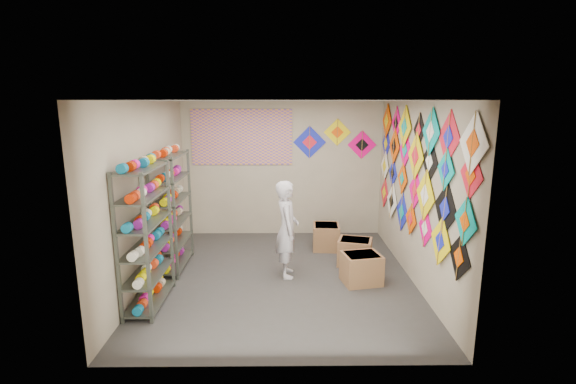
{
  "coord_description": "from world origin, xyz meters",
  "views": [
    {
      "loc": [
        0.04,
        -6.09,
        2.68
      ],
      "look_at": [
        0.1,
        0.3,
        1.3
      ],
      "focal_mm": 26.0,
      "sensor_mm": 36.0,
      "label": 1
    }
  ],
  "objects_px": {
    "shelf_rack_front": "(146,237)",
    "carton_b": "(355,252)",
    "carton_a": "(361,268)",
    "shopkeeper": "(287,229)",
    "carton_c": "(326,237)",
    "shelf_rack_back": "(172,211)"
  },
  "relations": [
    {
      "from": "shelf_rack_front",
      "to": "shopkeeper",
      "type": "relative_size",
      "value": 1.25
    },
    {
      "from": "shopkeeper",
      "to": "carton_a",
      "type": "bearing_deg",
      "value": -108.69
    },
    {
      "from": "shopkeeper",
      "to": "carton_a",
      "type": "xyz_separation_m",
      "value": [
        1.12,
        -0.29,
        -0.53
      ]
    },
    {
      "from": "shelf_rack_front",
      "to": "carton_b",
      "type": "distance_m",
      "value": 3.38
    },
    {
      "from": "shelf_rack_back",
      "to": "carton_a",
      "type": "height_order",
      "value": "shelf_rack_back"
    },
    {
      "from": "carton_c",
      "to": "shopkeeper",
      "type": "bearing_deg",
      "value": -117.52
    },
    {
      "from": "shopkeeper",
      "to": "carton_c",
      "type": "bearing_deg",
      "value": -35.09
    },
    {
      "from": "shelf_rack_front",
      "to": "carton_a",
      "type": "distance_m",
      "value": 3.13
    },
    {
      "from": "carton_a",
      "to": "shopkeeper",
      "type": "bearing_deg",
      "value": 154.09
    },
    {
      "from": "shelf_rack_back",
      "to": "shopkeeper",
      "type": "relative_size",
      "value": 1.25
    },
    {
      "from": "shelf_rack_back",
      "to": "carton_b",
      "type": "xyz_separation_m",
      "value": [
        3.0,
        0.06,
        -0.73
      ]
    },
    {
      "from": "carton_a",
      "to": "carton_c",
      "type": "distance_m",
      "value": 1.56
    },
    {
      "from": "shelf_rack_front",
      "to": "shelf_rack_back",
      "type": "relative_size",
      "value": 1.0
    },
    {
      "from": "shelf_rack_back",
      "to": "shopkeeper",
      "type": "distance_m",
      "value": 1.91
    },
    {
      "from": "carton_b",
      "to": "carton_c",
      "type": "relative_size",
      "value": 1.03
    },
    {
      "from": "shopkeeper",
      "to": "carton_b",
      "type": "xyz_separation_m",
      "value": [
        1.14,
        0.43,
        -0.54
      ]
    },
    {
      "from": "shopkeeper",
      "to": "carton_c",
      "type": "height_order",
      "value": "shopkeeper"
    },
    {
      "from": "shelf_rack_front",
      "to": "carton_b",
      "type": "relative_size",
      "value": 3.52
    },
    {
      "from": "carton_a",
      "to": "carton_c",
      "type": "height_order",
      "value": "carton_c"
    },
    {
      "from": "shopkeeper",
      "to": "carton_c",
      "type": "distance_m",
      "value": 1.52
    },
    {
      "from": "shelf_rack_front",
      "to": "carton_b",
      "type": "bearing_deg",
      "value": 24.4
    },
    {
      "from": "shelf_rack_front",
      "to": "carton_c",
      "type": "height_order",
      "value": "shelf_rack_front"
    }
  ]
}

